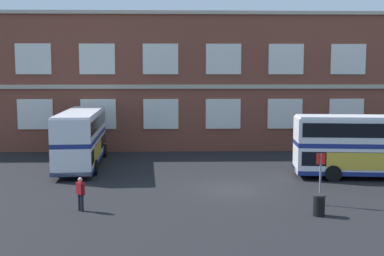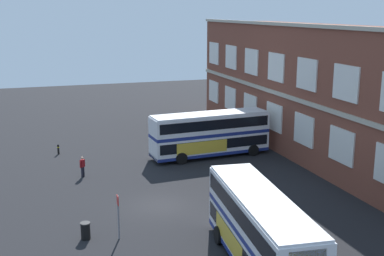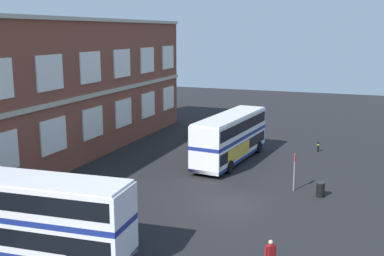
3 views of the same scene
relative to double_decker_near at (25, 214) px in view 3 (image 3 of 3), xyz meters
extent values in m
plane|color=black|center=(10.18, -5.53, -2.15)|extent=(120.00, 120.00, 0.00)
cube|color=#B2A893|center=(8.30, 6.39, 3.53)|extent=(54.16, 0.16, 0.36)
cube|color=#B2A893|center=(8.30, 6.42, 9.83)|extent=(54.16, 0.28, 0.30)
cube|color=silver|center=(5.59, 6.41, 1.16)|extent=(3.03, 0.12, 2.60)
cube|color=silver|center=(11.01, 6.41, 1.16)|extent=(3.03, 0.12, 2.60)
cube|color=silver|center=(16.42, 6.41, 1.16)|extent=(3.03, 0.12, 2.60)
cube|color=silver|center=(21.84, 6.41, 1.16)|extent=(3.03, 0.12, 2.60)
cube|color=silver|center=(27.26, 6.41, 1.16)|extent=(3.03, 0.12, 2.60)
cube|color=silver|center=(32.67, 6.41, 1.16)|extent=(3.03, 0.12, 2.60)
cube|color=silver|center=(11.01, 6.41, 5.89)|extent=(3.03, 0.12, 2.60)
cube|color=silver|center=(16.42, 6.41, 5.89)|extent=(3.03, 0.12, 2.60)
cube|color=silver|center=(21.84, 6.41, 5.89)|extent=(3.03, 0.12, 2.60)
cube|color=silver|center=(27.26, 6.41, 5.89)|extent=(3.03, 0.12, 2.60)
cube|color=silver|center=(32.67, 6.41, 5.89)|extent=(3.03, 0.12, 2.60)
cube|color=silver|center=(0.00, 0.00, -0.92)|extent=(3.31, 11.15, 1.75)
cube|color=black|center=(0.00, 0.00, -0.71)|extent=(3.32, 10.71, 0.90)
cube|color=navy|center=(0.00, 0.00, 0.10)|extent=(3.31, 11.15, 0.30)
cube|color=silver|center=(0.00, 0.00, 1.03)|extent=(3.31, 11.15, 1.55)
cube|color=black|center=(0.00, 0.00, 1.10)|extent=(3.32, 10.71, 0.90)
cube|color=navy|center=(0.00, 0.00, -1.66)|extent=(3.33, 11.15, 0.28)
cube|color=silver|center=(0.00, 0.00, 1.86)|extent=(3.19, 10.92, 0.12)
cube|color=gold|center=(1.38, -1.23, -0.84)|extent=(0.37, 4.83, 1.10)
cylinder|color=black|center=(1.50, -3.21, -1.63)|extent=(0.39, 1.06, 1.04)
cube|color=silver|center=(20.29, -4.75, -0.92)|extent=(11.20, 3.67, 1.75)
cube|color=black|center=(20.29, -4.75, -0.71)|extent=(10.77, 3.67, 0.90)
cube|color=navy|center=(20.29, -4.75, 0.10)|extent=(11.20, 3.67, 0.30)
cube|color=silver|center=(20.29, -4.75, 1.03)|extent=(11.20, 3.67, 1.55)
cube|color=black|center=(20.29, -4.75, 1.10)|extent=(10.77, 3.67, 0.90)
cube|color=navy|center=(20.29, -4.75, -1.66)|extent=(11.21, 3.69, 0.28)
cube|color=silver|center=(20.29, -4.75, 1.86)|extent=(10.97, 3.55, 0.12)
cube|color=gold|center=(18.84, -5.90, -0.84)|extent=(4.82, 0.53, 1.10)
cube|color=yellow|center=(25.73, -5.31, 1.45)|extent=(0.23, 1.65, 0.40)
cylinder|color=black|center=(23.99, -6.41, -1.63)|extent=(1.07, 0.43, 1.04)
cylinder|color=black|center=(24.25, -3.88, -1.63)|extent=(1.07, 0.43, 1.04)
cylinder|color=black|center=(16.88, -5.68, -1.63)|extent=(1.07, 0.43, 1.04)
cylinder|color=black|center=(17.14, -3.14, -1.63)|extent=(1.07, 0.43, 1.04)
cube|color=maroon|center=(2.30, -11.83, -1.00)|extent=(0.46, 0.44, 0.60)
cylinder|color=maroon|center=(2.50, -12.00, -1.03)|extent=(0.16, 0.16, 0.57)
cylinder|color=maroon|center=(2.10, -11.66, -1.03)|extent=(0.16, 0.16, 0.57)
sphere|color=tan|center=(2.30, -11.83, -0.56)|extent=(0.22, 0.22, 0.22)
cylinder|color=slate|center=(14.45, -11.05, -0.80)|extent=(0.10, 0.10, 2.70)
cube|color=red|center=(14.45, -11.07, 0.27)|extent=(0.44, 0.04, 0.56)
cylinder|color=black|center=(13.86, -12.93, -1.67)|extent=(0.56, 0.56, 0.95)
cylinder|color=black|center=(13.86, -12.93, -1.16)|extent=(0.60, 0.60, 0.08)
cylinder|color=black|center=(26.33, -11.48, -1.67)|extent=(0.18, 0.18, 0.95)
cylinder|color=yellow|center=(26.33, -11.48, -1.47)|extent=(0.19, 0.19, 0.08)
camera|label=1|loc=(7.19, -35.11, 4.59)|focal=44.87mm
camera|label=2|loc=(41.83, -15.53, 11.07)|focal=46.90mm
camera|label=3|loc=(-17.75, -15.53, 8.90)|focal=44.26mm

